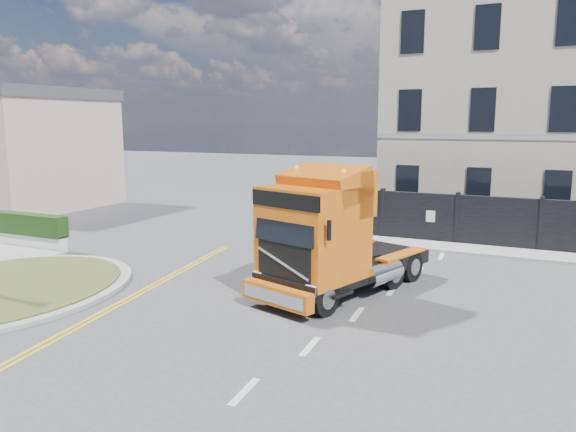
% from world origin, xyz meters
% --- Properties ---
extents(ground, '(120.00, 120.00, 0.00)m').
position_xyz_m(ground, '(0.00, 0.00, 0.00)').
color(ground, '#424244').
rests_on(ground, ground).
extents(seaside_bldg_pink, '(8.00, 8.00, 6.00)m').
position_xyz_m(seaside_bldg_pink, '(-20.00, 9.00, 3.00)').
color(seaside_bldg_pink, beige).
rests_on(seaside_bldg_pink, ground).
extents(hoarding_fence, '(18.80, 0.25, 2.00)m').
position_xyz_m(hoarding_fence, '(6.55, 9.00, 1.00)').
color(hoarding_fence, black).
rests_on(hoarding_fence, ground).
extents(georgian_building, '(12.30, 10.30, 12.80)m').
position_xyz_m(georgian_building, '(6.00, 16.50, 5.77)').
color(georgian_building, '#BCAC95').
rests_on(georgian_building, ground).
extents(pavement_far, '(20.00, 1.60, 0.12)m').
position_xyz_m(pavement_far, '(6.00, 8.10, 0.06)').
color(pavement_far, '#989893').
rests_on(pavement_far, ground).
extents(truck, '(3.89, 6.31, 3.55)m').
position_xyz_m(truck, '(1.71, 0.66, 1.59)').
color(truck, black).
rests_on(truck, ground).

